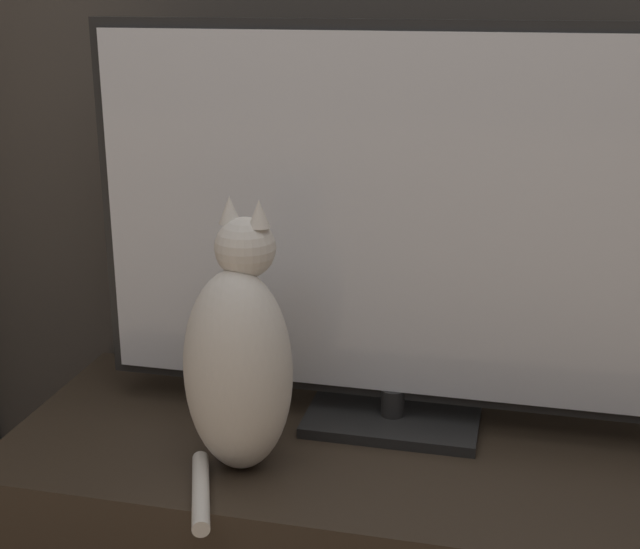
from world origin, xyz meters
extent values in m
cube|color=black|center=(0.03, 0.99, 0.49)|extent=(0.32, 0.19, 0.02)
cylinder|color=black|center=(0.03, 0.99, 0.53)|extent=(0.04, 0.04, 0.05)
cube|color=black|center=(0.03, 1.00, 0.87)|extent=(1.11, 0.02, 0.68)
cube|color=white|center=(0.03, 0.99, 0.87)|extent=(1.08, 0.01, 0.64)
ellipsoid|color=silver|center=(-0.19, 0.78, 0.65)|extent=(0.22, 0.21, 0.35)
ellipsoid|color=olive|center=(-0.18, 0.84, 0.64)|extent=(0.11, 0.08, 0.19)
sphere|color=silver|center=(-0.19, 0.81, 0.86)|extent=(0.12, 0.12, 0.10)
cone|color=silver|center=(-0.21, 0.82, 0.92)|extent=(0.04, 0.04, 0.04)
cone|color=silver|center=(-0.16, 0.81, 0.92)|extent=(0.04, 0.04, 0.04)
cylinder|color=silver|center=(-0.22, 0.67, 0.49)|extent=(0.10, 0.21, 0.03)
camera|label=1|loc=(0.25, -0.50, 1.26)|focal=50.00mm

